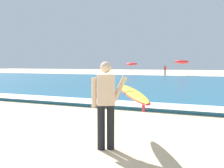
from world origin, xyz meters
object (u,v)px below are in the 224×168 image
beach_umbrella_0 (132,64)px  beach_umbrella_1 (182,62)px  surfer_with_board (120,97)px  beachgoer_near_row_right (165,70)px

beach_umbrella_0 → beach_umbrella_1: (7.86, 0.69, 0.30)m
surfer_with_board → beachgoer_near_row_right: surfer_with_board is taller
beach_umbrella_0 → surfer_with_board: bearing=-70.2°
surfer_with_board → beach_umbrella_0: (-13.15, 36.43, 0.73)m
surfer_with_board → beach_umbrella_1: beach_umbrella_1 is taller
beach_umbrella_0 → beachgoer_near_row_right: beach_umbrella_0 is taller
beach_umbrella_1 → beachgoer_near_row_right: (-2.36, -0.76, -1.23)m
beach_umbrella_1 → beachgoer_near_row_right: 2.77m
surfer_with_board → beach_umbrella_1: 37.51m
beach_umbrella_1 → beachgoer_near_row_right: beach_umbrella_1 is taller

